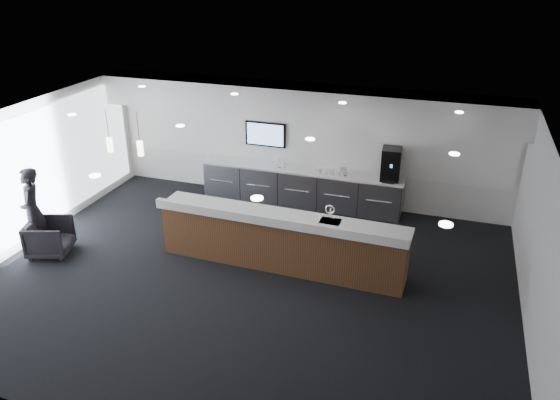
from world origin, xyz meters
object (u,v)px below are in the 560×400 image
(service_counter, at_px, (281,240))
(lounge_guest, at_px, (33,211))
(coffee_machine, at_px, (391,164))
(armchair, at_px, (50,237))

(service_counter, height_order, lounge_guest, lounge_guest)
(service_counter, xyz_separation_m, coffee_machine, (1.70, 2.97, 0.75))
(armchair, height_order, lounge_guest, lounge_guest)
(coffee_machine, height_order, armchair, coffee_machine)
(service_counter, relative_size, lounge_guest, 2.73)
(service_counter, distance_m, coffee_machine, 3.50)
(coffee_machine, xyz_separation_m, armchair, (-6.42, -4.03, -0.95))
(coffee_machine, relative_size, armchair, 0.91)
(service_counter, xyz_separation_m, lounge_guest, (-5.07, -1.01, 0.35))
(armchair, xyz_separation_m, lounge_guest, (-0.35, 0.05, 0.55))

